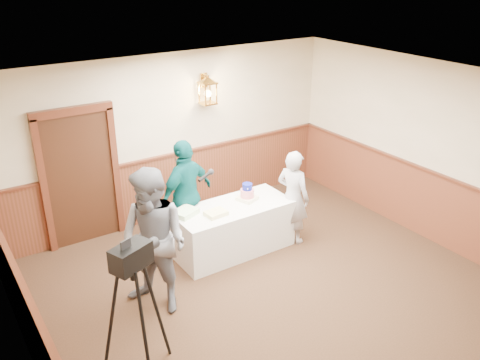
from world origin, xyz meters
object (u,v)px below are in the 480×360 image
object	(u,v)px
baker	(293,197)
tv_camera_rig	(138,322)
assistant_p	(186,195)
tiered_cake	(247,194)
sheet_cake_yellow	(216,213)
interviewer	(154,243)
sheet_cake_green	(185,212)
display_table	(233,228)

from	to	relation	value
baker	tv_camera_rig	size ratio (longest dim) A/B	0.92
assistant_p	tiered_cake	bearing A→B (deg)	133.14
sheet_cake_yellow	assistant_p	xyz separation A→B (m)	(-0.15, 0.61, 0.09)
interviewer	assistant_p	bearing A→B (deg)	109.38
tv_camera_rig	sheet_cake_green	bearing A→B (deg)	28.23
baker	tv_camera_rig	xyz separation A→B (m)	(-3.16, -1.40, -0.02)
tiered_cake	sheet_cake_green	distance (m)	1.03
sheet_cake_yellow	assistant_p	size ratio (longest dim) A/B	0.17
display_table	baker	size ratio (longest dim) A/B	1.19
interviewer	baker	xyz separation A→B (m)	(2.50, 0.38, -0.20)
tiered_cake	assistant_p	bearing A→B (deg)	151.58
tiered_cake	sheet_cake_green	xyz separation A→B (m)	(-1.02, 0.08, -0.07)
tv_camera_rig	tiered_cake	bearing A→B (deg)	12.29
sheet_cake_yellow	interviewer	size ratio (longest dim) A/B	0.16
interviewer	sheet_cake_green	bearing A→B (deg)	105.11
tv_camera_rig	interviewer	bearing A→B (deg)	34.91
assistant_p	tv_camera_rig	distance (m)	2.76
sheet_cake_green	tv_camera_rig	world-z (taller)	tv_camera_rig
interviewer	tv_camera_rig	xyz separation A→B (m)	(-0.66, -1.02, -0.22)
baker	display_table	bearing A→B (deg)	55.28
display_table	assistant_p	distance (m)	0.87
display_table	tv_camera_rig	distance (m)	2.80
display_table	tiered_cake	bearing A→B (deg)	10.85
sheet_cake_yellow	sheet_cake_green	bearing A→B (deg)	145.34
sheet_cake_yellow	baker	world-z (taller)	baker
tiered_cake	sheet_cake_yellow	size ratio (longest dim) A/B	1.13
tiered_cake	interviewer	xyz separation A→B (m)	(-1.86, -0.70, 0.10)
interviewer	tv_camera_rig	world-z (taller)	interviewer
tv_camera_rig	baker	bearing A→B (deg)	1.88
sheet_cake_green	sheet_cake_yellow	bearing A→B (deg)	-34.66
assistant_p	baker	bearing A→B (deg)	133.80
display_table	sheet_cake_yellow	xyz separation A→B (m)	(-0.36, -0.11, 0.41)
tv_camera_rig	assistant_p	bearing A→B (deg)	29.61
display_table	sheet_cake_yellow	distance (m)	0.55
display_table	assistant_p	bearing A→B (deg)	135.64
tiered_cake	display_table	bearing A→B (deg)	-169.15
baker	tv_camera_rig	distance (m)	3.45
assistant_p	sheet_cake_green	bearing A→B (deg)	40.93
interviewer	tv_camera_rig	distance (m)	1.23
tiered_cake	sheet_cake_yellow	xyz separation A→B (m)	(-0.66, -0.17, -0.08)
tiered_cake	tv_camera_rig	world-z (taller)	tv_camera_rig
baker	assistant_p	bearing A→B (deg)	43.26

